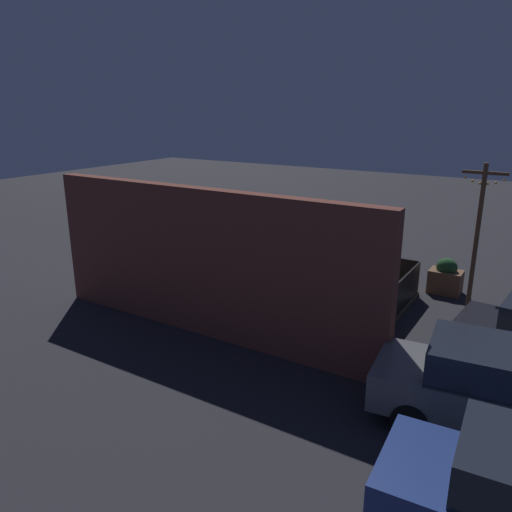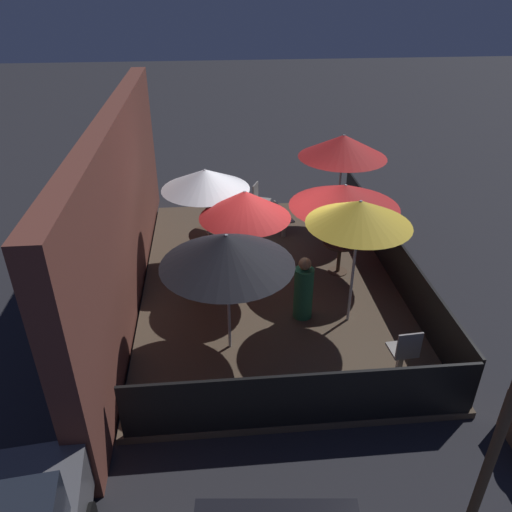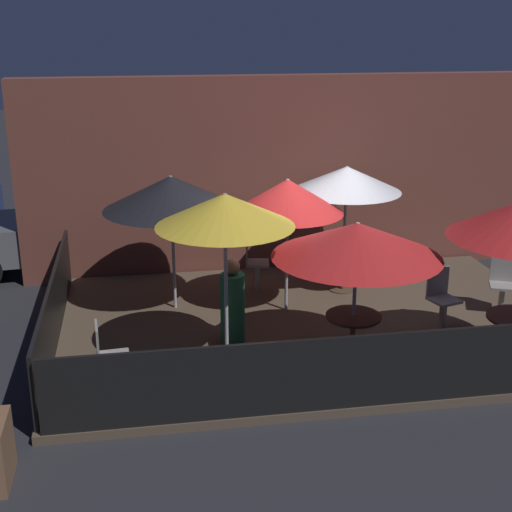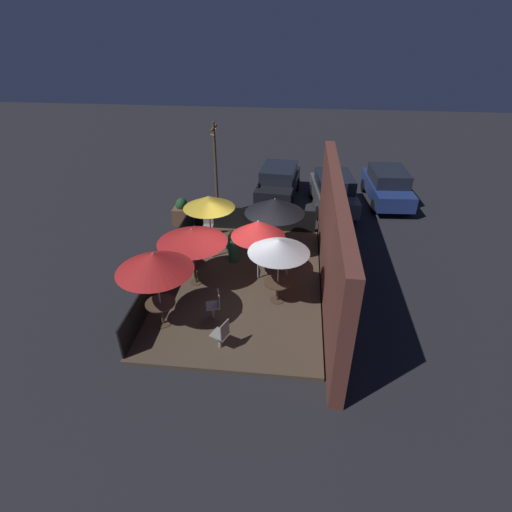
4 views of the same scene
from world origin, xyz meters
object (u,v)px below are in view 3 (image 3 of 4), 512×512
Objects in this scene: patio_umbrella_3 at (171,193)px; patron_0 at (233,304)px; dining_table_1 at (343,259)px; patio_umbrella_5 at (288,196)px; patio_chair_1 at (442,296)px; patio_chair_2 at (108,356)px; patio_chair_0 at (254,261)px; patio_chair_3 at (503,282)px; patio_umbrella_1 at (347,179)px; patio_umbrella_0 at (357,240)px; dining_table_0 at (353,326)px; patio_umbrella_4 at (225,210)px.

patio_umbrella_3 is 1.74× the size of patron_0.
dining_table_1 is at bearing -167.46° from patron_0.
patio_umbrella_5 reaches higher than patio_chair_1.
patron_0 is (1.74, 1.29, 0.04)m from patio_chair_2.
patio_umbrella_5 is 1.94m from patron_0.
patio_chair_3 is at bearing -13.84° from patio_chair_0.
patio_umbrella_3 is 1.82m from patio_umbrella_5.
patio_umbrella_1 is 2.95m from patio_umbrella_3.
patio_umbrella_3 reaches higher than patio_umbrella_1.
patio_umbrella_0 is 3.48m from patio_chair_2.
patio_umbrella_5 is 2.37× the size of patio_chair_1.
patron_0 is at bearing 145.09° from patio_umbrella_0.
dining_table_0 is (2.25, -2.45, -1.35)m from patio_umbrella_3.
patio_umbrella_0 is 1.75m from patio_umbrella_4.
patio_umbrella_3 reaches higher than patron_0.
patio_chair_2 is at bearing -91.84° from patio_chair_1.
patio_umbrella_4 reaches higher than patio_umbrella_1.
patio_chair_1 is at bearing -25.09° from patio_umbrella_5.
patio_umbrella_3 is 2.32m from patio_umbrella_4.
patio_umbrella_5 is 2.27× the size of patio_chair_2.
patio_umbrella_1 is at bearing 33.26° from patio_chair_2.
dining_table_1 is (2.93, 0.32, -1.37)m from patio_umbrella_3.
patio_chair_3 is at bearing 25.86° from dining_table_0.
patio_chair_0 is at bearing 171.06° from patio_umbrella_1.
patio_umbrella_4 is 2.33m from patio_chair_2.
patron_0 is at bearing -106.68° from patio_chair_1.
patio_umbrella_1 is 0.99× the size of patio_umbrella_3.
patio_umbrella_1 reaches higher than patio_chair_0.
patio_umbrella_1 reaches higher than patron_0.
patio_umbrella_3 is at bearing 166.98° from patio_umbrella_5.
patio_umbrella_1 is at bearing 0.00° from dining_table_1.
patio_umbrella_0 reaches higher than patio_chair_0.
patio_umbrella_1 is 1.01× the size of patio_umbrella_5.
patio_chair_1 is 0.96× the size of patio_chair_2.
patio_chair_2 is 2.17m from patron_0.
patio_umbrella_1 is at bearing -167.46° from patron_0.
dining_table_1 is 2.77m from patron_0.
patron_0 is at bearing 76.76° from patio_umbrella_4.
patio_chair_3 reaches higher than dining_table_1.
patio_chair_1 is (1.71, 1.01, -1.29)m from patio_umbrella_0.
patio_chair_2 is 6.39m from patio_chair_3.
patio_chair_2 is (-3.24, -0.25, -0.05)m from dining_table_0.
patio_umbrella_4 is 3.85m from dining_table_1.
patio_chair_1 reaches higher than dining_table_0.
patio_umbrella_4 is 3.37m from patio_chair_0.
patron_0 is (-1.49, 1.04, -1.22)m from patio_umbrella_0.
patio_chair_0 is (-1.53, 0.24, -1.44)m from patio_umbrella_1.
patio_umbrella_0 is 3.50m from patio_chair_3.
patio_chair_2 is at bearing -175.61° from dining_table_0.
patio_umbrella_1 is at bearing 32.24° from patio_umbrella_5.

